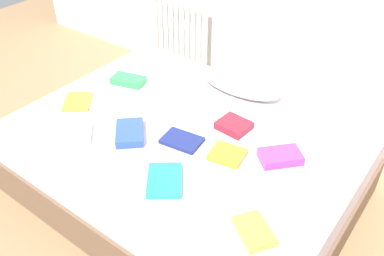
{
  "coord_description": "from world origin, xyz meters",
  "views": [
    {
      "loc": [
        1.21,
        -1.55,
        1.96
      ],
      "look_at": [
        0.0,
        0.05,
        0.48
      ],
      "focal_mm": 38.61,
      "sensor_mm": 36.0,
      "label": 1
    }
  ],
  "objects": [
    {
      "name": "textbook_lime",
      "position": [
        0.71,
        -0.44,
        0.52
      ],
      "size": [
        0.24,
        0.22,
        0.03
      ],
      "primitive_type": "cube",
      "rotation": [
        0.0,
        0.0,
        -0.58
      ],
      "color": "#8CC638",
      "rests_on": "bed"
    },
    {
      "name": "textbook_purple",
      "position": [
        0.57,
        0.08,
        0.52
      ],
      "size": [
        0.25,
        0.26,
        0.05
      ],
      "primitive_type": "cube",
      "rotation": [
        0.0,
        0.0,
        0.83
      ],
      "color": "purple",
      "rests_on": "bed"
    },
    {
      "name": "textbook_navy",
      "position": [
        0.05,
        -0.11,
        0.51
      ],
      "size": [
        0.24,
        0.18,
        0.02
      ],
      "primitive_type": "cube",
      "rotation": [
        0.0,
        0.0,
        0.14
      ],
      "color": "navy",
      "rests_on": "bed"
    },
    {
      "name": "radiator",
      "position": [
        -1.01,
        1.2,
        0.43
      ],
      "size": [
        0.61,
        0.04,
        0.6
      ],
      "color": "white",
      "rests_on": "ground"
    },
    {
      "name": "textbook_maroon",
      "position": [
        0.22,
        0.17,
        0.52
      ],
      "size": [
        0.19,
        0.17,
        0.04
      ],
      "primitive_type": "cube",
      "rotation": [
        0.0,
        0.0,
        -0.08
      ],
      "color": "maroon",
      "rests_on": "bed"
    },
    {
      "name": "textbook_white",
      "position": [
        -0.49,
        -0.45,
        0.52
      ],
      "size": [
        0.28,
        0.28,
        0.03
      ],
      "primitive_type": "cube",
      "rotation": [
        0.0,
        0.0,
        0.77
      ],
      "color": "white",
      "rests_on": "bed"
    },
    {
      "name": "textbook_green",
      "position": [
        -0.66,
        0.18,
        0.52
      ],
      "size": [
        0.25,
        0.18,
        0.05
      ],
      "primitive_type": "cube",
      "rotation": [
        0.0,
        0.0,
        0.28
      ],
      "color": "green",
      "rests_on": "bed"
    },
    {
      "name": "textbook_orange",
      "position": [
        0.33,
        -0.07,
        0.52
      ],
      "size": [
        0.2,
        0.18,
        0.04
      ],
      "primitive_type": "cube",
      "rotation": [
        0.0,
        0.0,
        0.17
      ],
      "color": "orange",
      "rests_on": "bed"
    },
    {
      "name": "bed",
      "position": [
        0.0,
        0.0,
        0.25
      ],
      "size": [
        2.0,
        1.5,
        0.5
      ],
      "color": "brown",
      "rests_on": "ground"
    },
    {
      "name": "pillow",
      "position": [
        0.02,
        0.57,
        0.56
      ],
      "size": [
        0.59,
        0.28,
        0.11
      ],
      "primitive_type": "ellipsoid",
      "color": "white",
      "rests_on": "bed"
    },
    {
      "name": "textbook_yellow",
      "position": [
        -0.74,
        -0.2,
        0.51
      ],
      "size": [
        0.26,
        0.27,
        0.02
      ],
      "primitive_type": "cube",
      "rotation": [
        0.0,
        0.0,
        -0.88
      ],
      "color": "yellow",
      "rests_on": "bed"
    },
    {
      "name": "ground_plane",
      "position": [
        0.0,
        0.0,
        0.0
      ],
      "size": [
        8.0,
        8.0,
        0.0
      ],
      "primitive_type": "plane",
      "color": "#93704C"
    },
    {
      "name": "textbook_teal",
      "position": [
        0.18,
        -0.42,
        0.52
      ],
      "size": [
        0.28,
        0.29,
        0.03
      ],
      "primitive_type": "cube",
      "rotation": [
        0.0,
        0.0,
        -0.92
      ],
      "color": "teal",
      "rests_on": "bed"
    },
    {
      "name": "textbook_blue",
      "position": [
        -0.22,
        -0.25,
        0.52
      ],
      "size": [
        0.28,
        0.28,
        0.05
      ],
      "primitive_type": "cube",
      "rotation": [
        0.0,
        0.0,
        -0.81
      ],
      "color": "#2847B7",
      "rests_on": "bed"
    }
  ]
}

